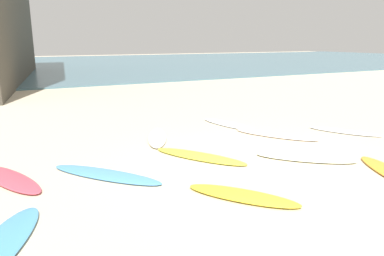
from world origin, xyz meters
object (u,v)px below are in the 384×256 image
(surfboard_6, at_px, (344,131))
(surfboard_7, at_px, (228,124))
(surfboard_0, at_px, (305,158))
(surfboard_8, at_px, (157,137))
(surfboard_3, at_px, (276,135))
(surfboard_5, at_px, (10,179))
(surfboard_10, at_px, (200,156))
(surfboard_9, at_px, (106,174))
(surfboard_2, at_px, (242,195))

(surfboard_6, xyz_separation_m, surfboard_7, (-2.45, 2.30, 0.00))
(surfboard_0, xyz_separation_m, surfboard_7, (0.30, 3.60, -0.01))
(surfboard_6, height_order, surfboard_8, surfboard_8)
(surfboard_0, xyz_separation_m, surfboard_6, (2.75, 1.30, -0.01))
(surfboard_0, xyz_separation_m, surfboard_3, (0.74, 1.90, -0.01))
(surfboard_5, relative_size, surfboard_10, 0.92)
(surfboard_5, bearing_deg, surfboard_7, -4.42)
(surfboard_7, xyz_separation_m, surfboard_8, (-2.58, -0.50, 0.01))
(surfboard_3, height_order, surfboard_8, surfboard_8)
(surfboard_9, bearing_deg, surfboard_10, -34.99)
(surfboard_3, xyz_separation_m, surfboard_9, (-4.94, -0.90, -0.00))
(surfboard_10, bearing_deg, surfboard_7, -165.64)
(surfboard_0, bearing_deg, surfboard_6, -22.16)
(surfboard_0, bearing_deg, surfboard_2, 155.87)
(surfboard_2, bearing_deg, surfboard_0, 166.19)
(surfboard_8, bearing_deg, surfboard_5, -134.52)
(surfboard_3, relative_size, surfboard_8, 1.12)
(surfboard_6, relative_size, surfboard_8, 0.95)
(surfboard_3, height_order, surfboard_10, surfboard_10)
(surfboard_9, relative_size, surfboard_10, 1.08)
(surfboard_10, bearing_deg, surfboard_3, 162.96)
(surfboard_9, bearing_deg, surfboard_0, -52.60)
(surfboard_10, bearing_deg, surfboard_5, -38.02)
(surfboard_2, height_order, surfboard_10, surfboard_2)
(surfboard_5, xyz_separation_m, surfboard_6, (8.61, -0.27, -0.01))
(surfboard_7, relative_size, surfboard_10, 0.92)
(surfboard_5, distance_m, surfboard_7, 6.48)
(surfboard_7, height_order, surfboard_9, surfboard_9)
(surfboard_0, distance_m, surfboard_9, 4.32)
(surfboard_8, relative_size, surfboard_10, 0.90)
(surfboard_10, bearing_deg, surfboard_2, 48.40)
(surfboard_5, distance_m, surfboard_9, 1.75)
(surfboard_3, distance_m, surfboard_7, 1.76)
(surfboard_5, bearing_deg, surfboard_3, -19.81)
(surfboard_2, xyz_separation_m, surfboard_3, (3.15, 2.94, -0.01))
(surfboard_0, relative_size, surfboard_9, 0.86)
(surfboard_5, relative_size, surfboard_9, 0.85)
(surfboard_3, height_order, surfboard_6, surfboard_3)
(surfboard_5, height_order, surfboard_9, surfboard_5)
(surfboard_2, relative_size, surfboard_9, 0.79)
(surfboard_3, bearing_deg, surfboard_0, 36.78)
(surfboard_10, bearing_deg, surfboard_8, -114.48)
(surfboard_2, distance_m, surfboard_7, 5.36)
(surfboard_5, xyz_separation_m, surfboard_10, (3.83, -0.41, -0.01))
(surfboard_0, bearing_deg, surfboard_7, 37.85)
(surfboard_0, distance_m, surfboard_6, 3.04)
(surfboard_0, height_order, surfboard_3, surfboard_0)
(surfboard_6, height_order, surfboard_10, surfboard_10)
(surfboard_6, bearing_deg, surfboard_7, -72.55)
(surfboard_6, relative_size, surfboard_9, 0.79)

